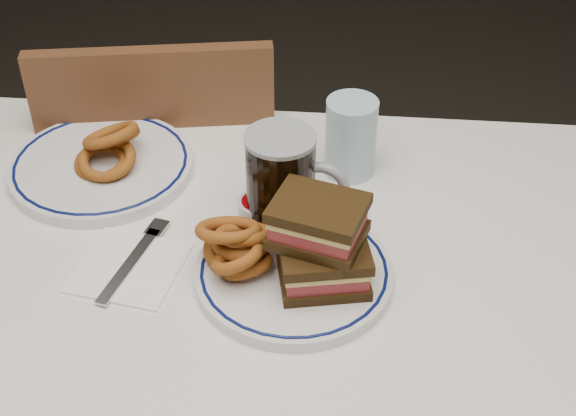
# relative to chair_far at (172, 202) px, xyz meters

# --- Properties ---
(dining_table) EXTENTS (1.27, 0.87, 0.75)m
(dining_table) POSITION_rel_chair_far_xyz_m (0.17, -0.48, 0.16)
(dining_table) COLOR silver
(dining_table) RESTS_ON floor
(chair_far) EXTENTS (0.48, 0.48, 0.90)m
(chair_far) POSITION_rel_chair_far_xyz_m (0.00, 0.00, 0.00)
(chair_far) COLOR #4D3118
(chair_far) RESTS_ON floor
(main_plate) EXTENTS (0.27, 0.27, 0.02)m
(main_plate) POSITION_rel_chair_far_xyz_m (0.29, -0.48, 0.27)
(main_plate) COLOR silver
(main_plate) RESTS_ON dining_table
(reuben_sandwich) EXTENTS (0.14, 0.13, 0.12)m
(reuben_sandwich) POSITION_rel_chair_far_xyz_m (0.33, -0.49, 0.34)
(reuben_sandwich) COLOR black
(reuben_sandwich) RESTS_ON main_plate
(onion_rings_main) EXTENTS (0.11, 0.12, 0.10)m
(onion_rings_main) POSITION_rel_chair_far_xyz_m (0.22, -0.47, 0.31)
(onion_rings_main) COLOR #6E340E
(onion_rings_main) RESTS_ON main_plate
(ketchup_ramekin) EXTENTS (0.06, 0.06, 0.04)m
(ketchup_ramekin) POSITION_rel_chair_far_xyz_m (0.23, -0.38, 0.30)
(ketchup_ramekin) COLOR silver
(ketchup_ramekin) RESTS_ON main_plate
(beer_mug) EXTENTS (0.15, 0.10, 0.17)m
(beer_mug) POSITION_rel_chair_far_xyz_m (0.27, -0.38, 0.35)
(beer_mug) COLOR black
(beer_mug) RESTS_ON dining_table
(water_glass) EXTENTS (0.08, 0.08, 0.13)m
(water_glass) POSITION_rel_chair_far_xyz_m (0.36, -0.22, 0.33)
(water_glass) COLOR #A7C5D8
(water_glass) RESTS_ON dining_table
(far_plate) EXTENTS (0.29, 0.29, 0.02)m
(far_plate) POSITION_rel_chair_far_xyz_m (-0.04, -0.26, 0.27)
(far_plate) COLOR silver
(far_plate) RESTS_ON dining_table
(onion_rings_far) EXTENTS (0.11, 0.13, 0.08)m
(onion_rings_far) POSITION_rel_chair_far_xyz_m (-0.02, -0.26, 0.31)
(onion_rings_far) COLOR #6E340E
(onion_rings_far) RESTS_ON far_plate
(napkin_fork) EXTENTS (0.16, 0.19, 0.01)m
(napkin_fork) POSITION_rel_chair_far_xyz_m (0.06, -0.48, 0.27)
(napkin_fork) COLOR white
(napkin_fork) RESTS_ON dining_table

